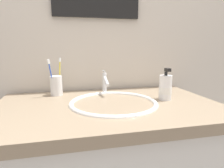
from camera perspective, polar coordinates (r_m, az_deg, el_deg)
tiled_wall_back at (r=1.30m, az=-4.51°, el=12.72°), size 2.27×0.04×2.40m
sink_basin at (r=0.99m, az=0.40°, el=-7.20°), size 0.43×0.43×0.10m
faucet at (r=1.16m, az=-2.00°, el=0.55°), size 0.02×0.14×0.13m
toothbrush_cup at (r=1.17m, az=-15.58°, el=-0.46°), size 0.07×0.07×0.11m
toothbrush_blue at (r=1.14m, az=-16.94°, el=2.40°), size 0.04×0.03×0.20m
toothbrush_yellow at (r=1.19m, az=-14.67°, el=2.96°), size 0.02×0.05×0.20m
soap_dispenser at (r=1.07m, az=14.95°, el=-1.04°), size 0.07×0.07×0.17m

